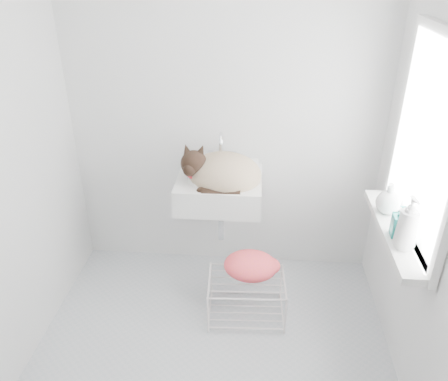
# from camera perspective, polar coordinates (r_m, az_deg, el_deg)

# --- Properties ---
(floor) EXTENTS (2.20, 2.00, 0.02)m
(floor) POSITION_cam_1_polar(r_m,az_deg,el_deg) (2.93, -1.61, -20.19)
(floor) COLOR #AEB3B9
(floor) RESTS_ON ground
(back_wall) EXTENTS (2.20, 0.02, 2.50)m
(back_wall) POSITION_cam_1_polar(r_m,az_deg,el_deg) (3.08, 0.11, 10.52)
(back_wall) COLOR silver
(back_wall) RESTS_ON ground
(right_wall) EXTENTS (0.02, 2.00, 2.50)m
(right_wall) POSITION_cam_1_polar(r_m,az_deg,el_deg) (2.31, 26.17, 1.21)
(right_wall) COLOR silver
(right_wall) RESTS_ON ground
(window_glass) EXTENTS (0.01, 0.80, 1.00)m
(window_glass) POSITION_cam_1_polar(r_m,az_deg,el_deg) (2.44, 24.86, 5.45)
(window_glass) COLOR white
(window_glass) RESTS_ON right_wall
(window_frame) EXTENTS (0.04, 0.90, 1.10)m
(window_frame) POSITION_cam_1_polar(r_m,az_deg,el_deg) (2.43, 24.53, 5.48)
(window_frame) COLOR white
(window_frame) RESTS_ON right_wall
(windowsill) EXTENTS (0.16, 0.88, 0.04)m
(windowsill) POSITION_cam_1_polar(r_m,az_deg,el_deg) (2.64, 21.08, -4.86)
(windowsill) COLOR white
(windowsill) RESTS_ON right_wall
(sink) EXTENTS (0.57, 0.50, 0.23)m
(sink) POSITION_cam_1_polar(r_m,az_deg,el_deg) (3.00, -0.57, 1.69)
(sink) COLOR white
(sink) RESTS_ON back_wall
(faucet) EXTENTS (0.21, 0.14, 0.21)m
(faucet) POSITION_cam_1_polar(r_m,az_deg,el_deg) (3.10, -0.28, 5.49)
(faucet) COLOR silver
(faucet) RESTS_ON sink
(cat) EXTENTS (0.56, 0.50, 0.32)m
(cat) POSITION_cam_1_polar(r_m,az_deg,el_deg) (2.96, -0.41, 2.25)
(cat) COLOR #C3AC8C
(cat) RESTS_ON sink
(wire_rack) EXTENTS (0.51, 0.37, 0.30)m
(wire_rack) POSITION_cam_1_polar(r_m,az_deg,el_deg) (3.07, 2.87, -13.48)
(wire_rack) COLOR silver
(wire_rack) RESTS_ON floor
(towel) EXTENTS (0.37, 0.27, 0.15)m
(towel) POSITION_cam_1_polar(r_m,az_deg,el_deg) (3.00, 3.40, -10.27)
(towel) COLOR orange
(towel) RESTS_ON wire_rack
(bottle_a) EXTENTS (0.11, 0.11, 0.25)m
(bottle_a) POSITION_cam_1_polar(r_m,az_deg,el_deg) (2.48, 21.94, -6.73)
(bottle_a) COLOR white
(bottle_a) RESTS_ON windowsill
(bottle_b) EXTENTS (0.09, 0.09, 0.18)m
(bottle_b) POSITION_cam_1_polar(r_m,az_deg,el_deg) (2.56, 21.36, -5.42)
(bottle_b) COLOR #157F76
(bottle_b) RESTS_ON windowsill
(bottle_c) EXTENTS (0.20, 0.20, 0.19)m
(bottle_c) POSITION_cam_1_polar(r_m,az_deg,el_deg) (2.77, 20.10, -2.59)
(bottle_c) COLOR white
(bottle_c) RESTS_ON windowsill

